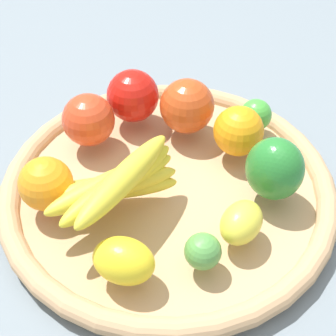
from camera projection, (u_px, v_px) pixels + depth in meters
ground_plane at (168, 197)px, 0.70m from camera, size 2.40×2.40×0.00m
basket at (168, 188)px, 0.69m from camera, size 0.45×0.45×0.04m
banana_bunch at (114, 185)px, 0.61m from camera, size 0.18×0.15×0.09m
orange_0 at (238, 131)px, 0.69m from camera, size 0.07×0.07×0.07m
apple_0 at (88, 120)px, 0.71m from camera, size 0.10×0.10×0.07m
apple_1 at (187, 106)px, 0.73m from camera, size 0.09×0.09×0.08m
bell_pepper at (275, 169)px, 0.63m from camera, size 0.09×0.09×0.09m
lime_0 at (203, 251)px, 0.57m from camera, size 0.05×0.05×0.04m
orange_1 at (46, 184)px, 0.62m from camera, size 0.07×0.07×0.07m
apple_2 at (133, 96)px, 0.75m from camera, size 0.10×0.10×0.08m
lemon_1 at (124, 261)px, 0.55m from camera, size 0.08×0.09×0.05m
lime_1 at (256, 115)px, 0.74m from camera, size 0.07×0.07×0.05m
lemon_0 at (241, 222)px, 0.59m from camera, size 0.08×0.07×0.05m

